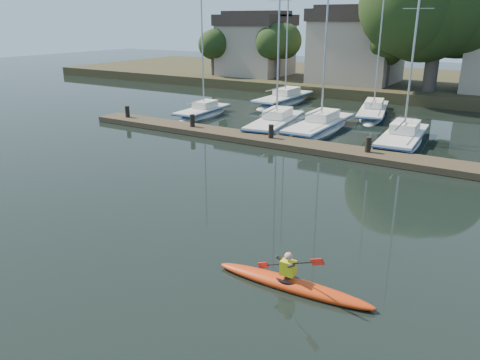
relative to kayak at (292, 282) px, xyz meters
The scene contains 10 objects.
ground 5.23m from the kayak, behind, with size 160.00×160.00×0.00m, color black.
kayak is the anchor object (origin of this frame).
dock 14.93m from the kayak, 110.48° to the left, with size 34.00×2.00×1.80m.
sailboat_0 25.54m from the kayak, 131.90° to the left, with size 2.30×6.95×10.87m.
sailboat_1 20.74m from the kayak, 119.12° to the left, with size 3.46×9.07×14.47m.
sailboat_2 20.22m from the kayak, 110.60° to the left, with size 2.26×9.50×15.72m.
sailboat_3 18.37m from the kayak, 94.37° to the left, with size 2.74×8.55×13.59m.
sailboat_5 31.09m from the kayak, 117.27° to the left, with size 2.45×9.74×16.06m.
sailboat_6 26.87m from the kayak, 102.10° to the left, with size 3.88×9.58×14.91m.
shore 40.56m from the kayak, 95.13° to the left, with size 90.00×25.25×12.75m.
Camera 1 is at (10.10, -10.60, 7.28)m, focal length 35.00 mm.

